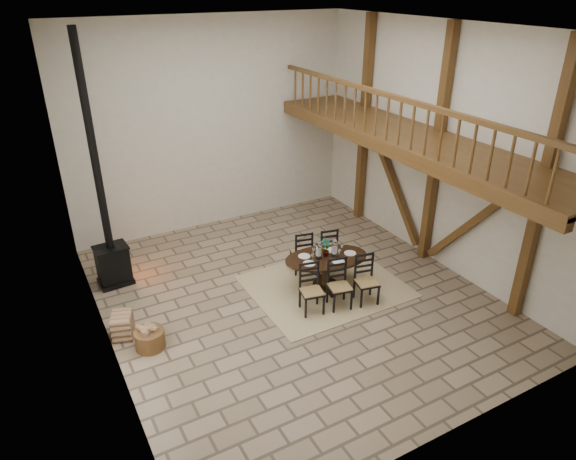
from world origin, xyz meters
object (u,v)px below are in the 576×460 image
wood_stove (108,235)px  log_stack (123,325)px  dining_table (328,273)px  log_basket (150,338)px

wood_stove → log_stack: size_ratio=9.04×
log_stack → dining_table: bearing=-6.7°
dining_table → log_basket: bearing=-166.9°
log_stack → log_basket: bearing=-58.3°
dining_table → log_basket: size_ratio=4.10×
wood_stove → log_stack: wood_stove is taller
wood_stove → log_stack: 2.07m
log_basket → log_stack: log_stack is taller
wood_stove → log_basket: 2.56m
wood_stove → log_basket: (0.07, -2.38, -0.94)m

